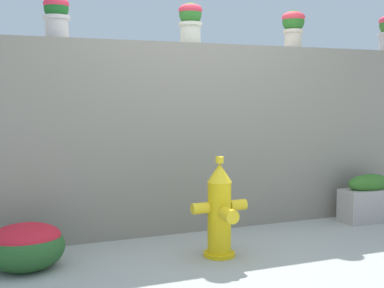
# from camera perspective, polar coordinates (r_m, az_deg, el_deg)

# --- Properties ---
(ground_plane) EXTENTS (24.00, 24.00, 0.00)m
(ground_plane) POSITION_cam_1_polar(r_m,az_deg,el_deg) (3.83, 6.54, -13.71)
(ground_plane) COLOR #9B9D95
(stone_wall) EXTENTS (5.34, 0.42, 1.73)m
(stone_wall) POSITION_cam_1_polar(r_m,az_deg,el_deg) (4.80, -0.60, 0.77)
(stone_wall) COLOR gray
(stone_wall) RESTS_ON ground
(potted_plant_1) EXTENTS (0.23, 0.23, 0.37)m
(potted_plant_1) POSITION_cam_1_polar(r_m,az_deg,el_deg) (4.56, -14.98, 13.90)
(potted_plant_1) COLOR #BCB5B1
(potted_plant_1) RESTS_ON stone_wall
(potted_plant_2) EXTENTS (0.22, 0.22, 0.38)m
(potted_plant_2) POSITION_cam_1_polar(r_m,az_deg,el_deg) (4.80, -0.19, 13.79)
(potted_plant_2) COLOR beige
(potted_plant_2) RESTS_ON stone_wall
(potted_plant_3) EXTENTS (0.23, 0.23, 0.39)m
(potted_plant_3) POSITION_cam_1_polar(r_m,az_deg,el_deg) (5.37, 11.30, 12.96)
(potted_plant_3) COLOR beige
(potted_plant_3) RESTS_ON stone_wall
(fire_hydrant) EXTENTS (0.46, 0.37, 0.79)m
(fire_hydrant) POSITION_cam_1_polar(r_m,az_deg,el_deg) (3.99, 3.14, -7.59)
(fire_hydrant) COLOR yellow
(fire_hydrant) RESTS_ON ground
(flower_bush_left) EXTENTS (0.56, 0.50, 0.35)m
(flower_bush_left) POSITION_cam_1_polar(r_m,az_deg,el_deg) (3.94, -18.16, -10.66)
(flower_bush_left) COLOR #275727
(flower_bush_left) RESTS_ON ground
(planter_box) EXTENTS (0.58, 0.25, 0.47)m
(planter_box) POSITION_cam_1_polar(r_m,az_deg,el_deg) (5.41, 19.22, -5.82)
(planter_box) COLOR #ABA09A
(planter_box) RESTS_ON ground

